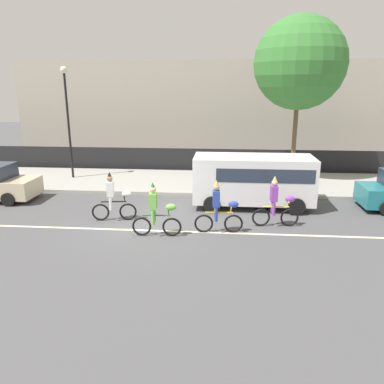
% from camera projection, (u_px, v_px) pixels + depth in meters
% --- Properties ---
extents(ground_plane, '(80.00, 80.00, 0.00)m').
position_uv_depth(ground_plane, '(152.00, 226.00, 13.94)').
color(ground_plane, '#4C4C4F').
extents(road_centre_line, '(36.00, 0.14, 0.01)m').
position_uv_depth(road_centre_line, '(149.00, 230.00, 13.46)').
color(road_centre_line, beige).
rests_on(road_centre_line, ground).
extents(sidewalk_curb, '(60.00, 5.00, 0.15)m').
position_uv_depth(sidewalk_curb, '(175.00, 181.00, 20.15)').
color(sidewalk_curb, '#9E9B93').
rests_on(sidewalk_curb, ground).
extents(fence_line, '(40.00, 0.08, 1.40)m').
position_uv_depth(fence_line, '(181.00, 160.00, 22.77)').
color(fence_line, black).
rests_on(fence_line, ground).
extents(building_backdrop, '(28.00, 8.00, 6.80)m').
position_uv_depth(building_backdrop, '(211.00, 107.00, 30.16)').
color(building_backdrop, '#B2A899').
rests_on(building_backdrop, ground).
extents(parade_cyclist_zebra, '(1.71, 0.52, 1.92)m').
position_uv_depth(parade_cyclist_zebra, '(114.00, 199.00, 14.29)').
color(parade_cyclist_zebra, black).
rests_on(parade_cyclist_zebra, ground).
extents(parade_cyclist_lime, '(1.72, 0.50, 1.92)m').
position_uv_depth(parade_cyclist_lime, '(157.00, 213.00, 12.77)').
color(parade_cyclist_lime, black).
rests_on(parade_cyclist_lime, ground).
extents(parade_cyclist_cobalt, '(1.72, 0.50, 1.92)m').
position_uv_depth(parade_cyclist_cobalt, '(219.00, 210.00, 13.06)').
color(parade_cyclist_cobalt, black).
rests_on(parade_cyclist_cobalt, ground).
extents(parade_cyclist_purple, '(1.72, 0.50, 1.92)m').
position_uv_depth(parade_cyclist_purple, '(276.00, 204.00, 13.67)').
color(parade_cyclist_purple, black).
rests_on(parade_cyclist_purple, ground).
extents(parked_van_white, '(5.00, 2.22, 2.18)m').
position_uv_depth(parked_van_white, '(255.00, 178.00, 15.86)').
color(parked_van_white, white).
rests_on(parked_van_white, ground).
extents(street_lamp_post, '(0.36, 0.36, 5.86)m').
position_uv_depth(street_lamp_post, '(67.00, 107.00, 19.70)').
color(street_lamp_post, black).
rests_on(street_lamp_post, sidewalk_curb).
extents(street_tree_near_lamp, '(4.78, 4.78, 8.40)m').
position_uv_depth(street_tree_near_lamp, '(300.00, 63.00, 19.39)').
color(street_tree_near_lamp, brown).
rests_on(street_tree_near_lamp, sidewalk_curb).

